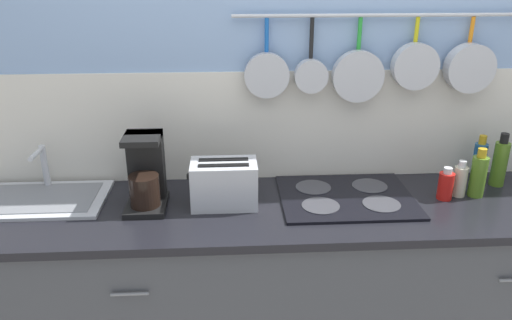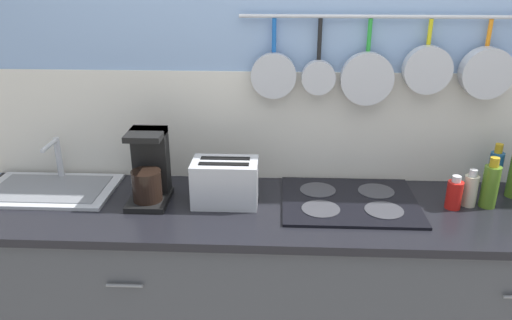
{
  "view_description": "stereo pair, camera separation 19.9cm",
  "coord_description": "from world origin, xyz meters",
  "px_view_note": "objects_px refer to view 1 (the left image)",
  "views": [
    {
      "loc": [
        -0.36,
        -1.85,
        1.87
      ],
      "look_at": [
        -0.25,
        0.0,
        1.13
      ],
      "focal_mm": 35.0,
      "sensor_mm": 36.0,
      "label": 1
    },
    {
      "loc": [
        -0.17,
        -1.85,
        1.87
      ],
      "look_at": [
        -0.25,
        0.0,
        1.13
      ],
      "focal_mm": 35.0,
      "sensor_mm": 36.0,
      "label": 2
    }
  ],
  "objects_px": {
    "bottle_vinegar": "(446,185)",
    "bottle_sesame_oil": "(460,180)",
    "bottle_hot_sauce": "(478,175)",
    "coffee_maker": "(146,176)",
    "bottle_dish_soap": "(479,161)",
    "bottle_olive_oil": "(500,163)",
    "toaster": "(224,184)"
  },
  "relations": [
    {
      "from": "bottle_sesame_oil",
      "to": "bottle_vinegar",
      "type": "bearing_deg",
      "value": -159.71
    },
    {
      "from": "toaster",
      "to": "bottle_sesame_oil",
      "type": "height_order",
      "value": "toaster"
    },
    {
      "from": "bottle_olive_oil",
      "to": "bottle_hot_sauce",
      "type": "bearing_deg",
      "value": -144.82
    },
    {
      "from": "toaster",
      "to": "bottle_hot_sauce",
      "type": "relative_size",
      "value": 1.32
    },
    {
      "from": "bottle_vinegar",
      "to": "bottle_hot_sauce",
      "type": "height_order",
      "value": "bottle_hot_sauce"
    },
    {
      "from": "toaster",
      "to": "bottle_sesame_oil",
      "type": "distance_m",
      "value": 1.02
    },
    {
      "from": "coffee_maker",
      "to": "bottle_olive_oil",
      "type": "distance_m",
      "value": 1.57
    },
    {
      "from": "toaster",
      "to": "bottle_olive_oil",
      "type": "distance_m",
      "value": 1.25
    },
    {
      "from": "bottle_hot_sauce",
      "to": "bottle_dish_soap",
      "type": "xyz_separation_m",
      "value": [
        0.08,
        0.15,
        0.0
      ]
    },
    {
      "from": "bottle_vinegar",
      "to": "bottle_olive_oil",
      "type": "xyz_separation_m",
      "value": [
        0.3,
        0.13,
        0.05
      ]
    },
    {
      "from": "bottle_vinegar",
      "to": "bottle_olive_oil",
      "type": "height_order",
      "value": "bottle_olive_oil"
    },
    {
      "from": "bottle_hot_sauce",
      "to": "bottle_dish_soap",
      "type": "relative_size",
      "value": 0.97
    },
    {
      "from": "bottle_vinegar",
      "to": "bottle_sesame_oil",
      "type": "height_order",
      "value": "bottle_sesame_oil"
    },
    {
      "from": "bottle_hot_sauce",
      "to": "toaster",
      "type": "bearing_deg",
      "value": -178.87
    },
    {
      "from": "bottle_dish_soap",
      "to": "bottle_vinegar",
      "type": "bearing_deg",
      "value": -142.71
    },
    {
      "from": "bottle_sesame_oil",
      "to": "bottle_olive_oil",
      "type": "height_order",
      "value": "bottle_olive_oil"
    },
    {
      "from": "coffee_maker",
      "to": "bottle_hot_sauce",
      "type": "xyz_separation_m",
      "value": [
        1.41,
        0.0,
        -0.03
      ]
    },
    {
      "from": "coffee_maker",
      "to": "bottle_olive_oil",
      "type": "xyz_separation_m",
      "value": [
        1.56,
        0.11,
        -0.02
      ]
    },
    {
      "from": "bottle_vinegar",
      "to": "bottle_dish_soap",
      "type": "relative_size",
      "value": 0.64
    },
    {
      "from": "toaster",
      "to": "coffee_maker",
      "type": "bearing_deg",
      "value": 176.38
    },
    {
      "from": "bottle_sesame_oil",
      "to": "bottle_olive_oil",
      "type": "xyz_separation_m",
      "value": [
        0.22,
        0.1,
        0.04
      ]
    },
    {
      "from": "bottle_hot_sauce",
      "to": "bottle_vinegar",
      "type": "bearing_deg",
      "value": -171.68
    },
    {
      "from": "bottle_hot_sauce",
      "to": "bottle_dish_soap",
      "type": "bearing_deg",
      "value": 63.09
    },
    {
      "from": "bottle_hot_sauce",
      "to": "coffee_maker",
      "type": "bearing_deg",
      "value": -179.95
    },
    {
      "from": "bottle_vinegar",
      "to": "bottle_olive_oil",
      "type": "bearing_deg",
      "value": 23.13
    },
    {
      "from": "coffee_maker",
      "to": "bottle_sesame_oil",
      "type": "relative_size",
      "value": 1.91
    },
    {
      "from": "bottle_vinegar",
      "to": "bottle_sesame_oil",
      "type": "relative_size",
      "value": 0.89
    },
    {
      "from": "bottle_vinegar",
      "to": "bottle_dish_soap",
      "type": "distance_m",
      "value": 0.28
    },
    {
      "from": "toaster",
      "to": "bottle_olive_oil",
      "type": "xyz_separation_m",
      "value": [
        1.24,
        0.13,
        0.01
      ]
    },
    {
      "from": "toaster",
      "to": "bottle_vinegar",
      "type": "xyz_separation_m",
      "value": [
        0.94,
        -0.0,
        -0.03
      ]
    },
    {
      "from": "coffee_maker",
      "to": "bottle_hot_sauce",
      "type": "bearing_deg",
      "value": 0.05
    },
    {
      "from": "coffee_maker",
      "to": "bottle_hot_sauce",
      "type": "relative_size",
      "value": 1.41
    }
  ]
}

